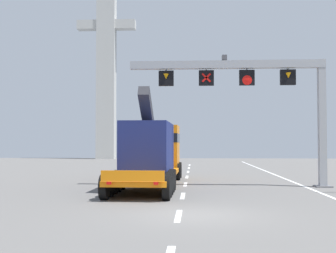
% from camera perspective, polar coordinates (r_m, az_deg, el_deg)
% --- Properties ---
extents(ground, '(112.00, 112.00, 0.00)m').
position_cam_1_polar(ground, '(15.67, 3.33, -11.15)').
color(ground, slate).
extents(lane_markings, '(0.20, 42.59, 0.01)m').
position_cam_1_polar(lane_markings, '(29.57, 2.33, -6.85)').
color(lane_markings, silver).
rests_on(lane_markings, ground).
extents(edge_line_right, '(0.20, 63.00, 0.01)m').
position_cam_1_polar(edge_line_right, '(28.27, 16.12, -7.00)').
color(edge_line_right, silver).
rests_on(edge_line_right, ground).
extents(overhead_lane_gantry, '(11.28, 0.90, 7.46)m').
position_cam_1_polar(overhead_lane_gantry, '(25.98, 10.87, 5.23)').
color(overhead_lane_gantry, '#9EA0A5').
rests_on(overhead_lane_gantry, ground).
extents(heavy_haul_truck_orange, '(3.15, 14.09, 5.30)m').
position_cam_1_polar(heavy_haul_truck_orange, '(26.77, -1.88, -3.11)').
color(heavy_haul_truck_orange, orange).
rests_on(heavy_haul_truck_orange, ground).
extents(bridge_pylon_distant, '(9.00, 2.00, 33.28)m').
position_cam_1_polar(bridge_pylon_distant, '(70.78, -7.83, 9.82)').
color(bridge_pylon_distant, '#B7B7B2').
rests_on(bridge_pylon_distant, ground).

